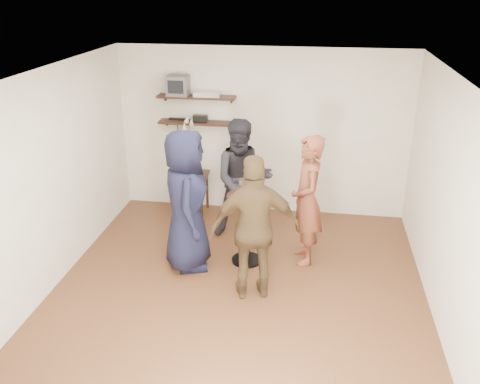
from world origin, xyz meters
name	(u,v)px	position (x,y,z in m)	size (l,w,h in m)	color
room	(237,196)	(0.00, 0.00, 1.30)	(4.58, 5.08, 2.68)	#4E3119
shelf_upper	(196,97)	(-1.00, 2.38, 1.85)	(1.20, 0.25, 0.04)	black
shelf_lower	(197,122)	(-1.00, 2.38, 1.45)	(1.20, 0.25, 0.04)	black
crt_monitor	(178,85)	(-1.28, 2.38, 2.02)	(0.32, 0.30, 0.30)	#59595B
dvd_deck	(208,94)	(-0.82, 2.38, 1.90)	(0.40, 0.24, 0.06)	silver
radio	(200,118)	(-0.95, 2.38, 1.52)	(0.22, 0.10, 0.10)	black
power_strip	(178,119)	(-1.31, 2.42, 1.48)	(0.30, 0.05, 0.03)	black
side_table	(191,181)	(-1.10, 2.19, 0.54)	(0.57, 0.57, 0.65)	black
vase_lilies	(189,156)	(-1.10, 2.18, 0.96)	(0.19, 0.20, 0.98)	silver
drinks_table	(247,220)	(0.00, 0.80, 0.62)	(0.52, 0.52, 0.96)	black
wine_glass_fl	(242,186)	(-0.05, 0.77, 1.11)	(0.07, 0.07, 0.22)	silver
wine_glass_fr	(251,187)	(0.06, 0.78, 1.09)	(0.06, 0.06, 0.19)	silver
wine_glass_bl	(245,183)	(-0.02, 0.85, 1.11)	(0.07, 0.07, 0.22)	silver
wine_glass_br	(249,186)	(0.03, 0.81, 1.09)	(0.06, 0.06, 0.19)	silver
person_plaid	(307,201)	(0.76, 0.96, 0.87)	(0.63, 0.42, 1.74)	red
person_dark	(243,179)	(-0.16, 1.56, 0.87)	(0.85, 0.66, 1.75)	black
person_navy	(186,201)	(-0.74, 0.59, 0.93)	(0.91, 0.59, 1.85)	black
person_brown	(255,229)	(0.20, 0.05, 0.88)	(1.03, 0.43, 1.76)	#4F3A22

